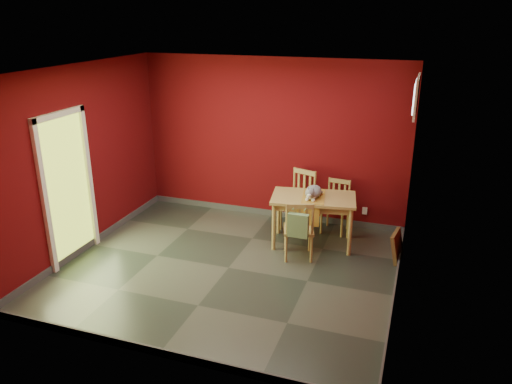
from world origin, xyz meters
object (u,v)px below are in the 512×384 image
(cat, at_px, (313,190))
(chair_far_right, at_px, (336,206))
(dining_table, at_px, (313,203))
(tote_bag, at_px, (298,225))
(chair_near, at_px, (299,229))
(picture_frame, at_px, (397,246))
(chair_far_left, at_px, (299,199))

(cat, bearing_deg, chair_far_right, 66.23)
(dining_table, bearing_deg, chair_far_right, 67.85)
(chair_far_right, height_order, tote_bag, chair_far_right)
(chair_far_right, height_order, cat, cat)
(chair_near, relative_size, tote_bag, 2.20)
(cat, relative_size, picture_frame, 1.09)
(chair_near, height_order, tote_bag, chair_near)
(dining_table, relative_size, chair_near, 1.50)
(chair_far_right, bearing_deg, cat, -111.52)
(chair_far_left, bearing_deg, tote_bag, -76.51)
(chair_far_right, distance_m, cat, 0.82)
(chair_near, bearing_deg, chair_far_right, 73.60)
(dining_table, relative_size, cat, 2.78)
(chair_far_left, relative_size, picture_frame, 2.18)
(tote_bag, relative_size, cat, 0.85)
(chair_far_left, height_order, chair_near, chair_far_left)
(dining_table, relative_size, chair_far_right, 1.58)
(chair_far_left, xyz_separation_m, picture_frame, (1.61, -0.65, -0.28))
(dining_table, height_order, picture_frame, dining_table)
(chair_far_right, xyz_separation_m, picture_frame, (1.02, -0.73, -0.22))
(tote_bag, bearing_deg, chair_far_left, 103.49)
(chair_far_left, distance_m, chair_near, 1.08)
(picture_frame, bearing_deg, chair_near, -163.62)
(dining_table, height_order, chair_far_left, chair_far_left)
(picture_frame, bearing_deg, chair_far_right, 144.50)
(chair_far_left, bearing_deg, picture_frame, -22.00)
(chair_far_right, xyz_separation_m, chair_near, (-0.33, -1.12, 0.03))
(dining_table, xyz_separation_m, cat, (-0.00, -0.03, 0.22))
(chair_far_right, xyz_separation_m, cat, (-0.25, -0.63, 0.46))
(chair_far_left, relative_size, tote_bag, 2.38)
(chair_far_right, relative_size, tote_bag, 2.08)
(chair_far_left, relative_size, chair_near, 1.08)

